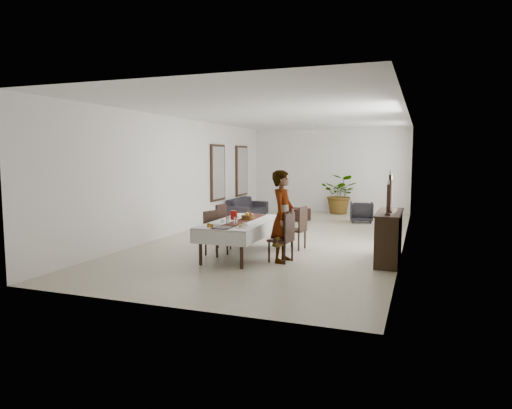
% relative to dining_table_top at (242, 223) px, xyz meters
% --- Properties ---
extents(floor, '(6.00, 12.00, 0.00)m').
position_rel_dining_table_top_xyz_m(floor, '(0.24, 2.47, -0.71)').
color(floor, beige).
rests_on(floor, ground).
extents(ceiling, '(6.00, 12.00, 0.02)m').
position_rel_dining_table_top_xyz_m(ceiling, '(0.24, 2.47, 2.49)').
color(ceiling, white).
rests_on(ceiling, wall_back).
extents(wall_back, '(6.00, 0.02, 3.20)m').
position_rel_dining_table_top_xyz_m(wall_back, '(0.24, 8.47, 0.89)').
color(wall_back, white).
rests_on(wall_back, floor).
extents(wall_front, '(6.00, 0.02, 3.20)m').
position_rel_dining_table_top_xyz_m(wall_front, '(0.24, -3.53, 0.89)').
color(wall_front, white).
rests_on(wall_front, floor).
extents(wall_left, '(0.02, 12.00, 3.20)m').
position_rel_dining_table_top_xyz_m(wall_left, '(-2.76, 2.47, 0.89)').
color(wall_left, white).
rests_on(wall_left, floor).
extents(wall_right, '(0.02, 12.00, 3.20)m').
position_rel_dining_table_top_xyz_m(wall_right, '(3.24, 2.47, 0.89)').
color(wall_right, white).
rests_on(wall_right, floor).
extents(dining_table_top, '(1.00, 2.37, 0.05)m').
position_rel_dining_table_top_xyz_m(dining_table_top, '(0.00, 0.00, 0.00)').
color(dining_table_top, black).
rests_on(dining_table_top, table_leg_fl).
extents(table_leg_fl, '(0.07, 0.07, 0.69)m').
position_rel_dining_table_top_xyz_m(table_leg_fl, '(-0.43, -1.12, -0.37)').
color(table_leg_fl, black).
rests_on(table_leg_fl, floor).
extents(table_leg_fr, '(0.07, 0.07, 0.69)m').
position_rel_dining_table_top_xyz_m(table_leg_fr, '(0.44, -1.12, -0.37)').
color(table_leg_fr, black).
rests_on(table_leg_fr, floor).
extents(table_leg_bl, '(0.07, 0.07, 0.69)m').
position_rel_dining_table_top_xyz_m(table_leg_bl, '(-0.44, 1.12, -0.37)').
color(table_leg_bl, black).
rests_on(table_leg_bl, floor).
extents(table_leg_br, '(0.07, 0.07, 0.69)m').
position_rel_dining_table_top_xyz_m(table_leg_br, '(0.43, 1.12, -0.37)').
color(table_leg_br, black).
rests_on(table_leg_br, floor).
extents(tablecloth_top, '(1.18, 2.55, 0.01)m').
position_rel_dining_table_top_xyz_m(tablecloth_top, '(-0.00, 0.00, 0.03)').
color(tablecloth_top, white).
rests_on(tablecloth_top, dining_table_top).
extents(tablecloth_drape_left, '(0.03, 2.54, 0.30)m').
position_rel_dining_table_top_xyz_m(tablecloth_drape_left, '(-0.58, -0.00, -0.11)').
color(tablecloth_drape_left, silver).
rests_on(tablecloth_drape_left, dining_table_top).
extents(tablecloth_drape_right, '(0.03, 2.54, 0.30)m').
position_rel_dining_table_top_xyz_m(tablecloth_drape_right, '(0.58, 0.00, -0.11)').
color(tablecloth_drape_right, white).
rests_on(tablecloth_drape_right, dining_table_top).
extents(tablecloth_drape_near, '(1.16, 0.02, 0.30)m').
position_rel_dining_table_top_xyz_m(tablecloth_drape_near, '(0.01, -1.26, -0.11)').
color(tablecloth_drape_near, silver).
rests_on(tablecloth_drape_near, dining_table_top).
extents(tablecloth_drape_far, '(1.16, 0.02, 0.30)m').
position_rel_dining_table_top_xyz_m(tablecloth_drape_far, '(-0.01, 1.26, -0.11)').
color(tablecloth_drape_far, silver).
rests_on(tablecloth_drape_far, dining_table_top).
extents(table_runner, '(0.36, 2.46, 0.00)m').
position_rel_dining_table_top_xyz_m(table_runner, '(-0.00, 0.00, 0.04)').
color(table_runner, '#602A1B').
rests_on(table_runner, tablecloth_top).
extents(red_pitcher, '(0.15, 0.15, 0.20)m').
position_rel_dining_table_top_xyz_m(red_pitcher, '(-0.25, 0.15, 0.13)').
color(red_pitcher, maroon).
rests_on(red_pitcher, tablecloth_top).
extents(pitcher_handle, '(0.12, 0.02, 0.12)m').
position_rel_dining_table_top_xyz_m(pitcher_handle, '(-0.33, 0.15, 0.13)').
color(pitcher_handle, maroon).
rests_on(pitcher_handle, red_pitcher).
extents(wine_glass_near, '(0.07, 0.07, 0.17)m').
position_rel_dining_table_top_xyz_m(wine_glass_near, '(0.12, -0.64, 0.12)').
color(wine_glass_near, white).
rests_on(wine_glass_near, tablecloth_top).
extents(wine_glass_mid, '(0.07, 0.07, 0.17)m').
position_rel_dining_table_top_xyz_m(wine_glass_mid, '(-0.09, -0.54, 0.12)').
color(wine_glass_mid, silver).
rests_on(wine_glass_mid, tablecloth_top).
extents(teacup_right, '(0.09, 0.09, 0.06)m').
position_rel_dining_table_top_xyz_m(teacup_right, '(0.30, -0.59, 0.06)').
color(teacup_right, white).
rests_on(teacup_right, saucer_right).
extents(saucer_right, '(0.15, 0.15, 0.01)m').
position_rel_dining_table_top_xyz_m(saucer_right, '(0.30, -0.59, 0.04)').
color(saucer_right, white).
rests_on(saucer_right, tablecloth_top).
extents(teacup_left, '(0.09, 0.09, 0.06)m').
position_rel_dining_table_top_xyz_m(teacup_left, '(-0.29, -0.35, 0.06)').
color(teacup_left, silver).
rests_on(teacup_left, saucer_left).
extents(saucer_left, '(0.15, 0.15, 0.01)m').
position_rel_dining_table_top_xyz_m(saucer_left, '(-0.29, -0.35, 0.04)').
color(saucer_left, white).
rests_on(saucer_left, tablecloth_top).
extents(plate_near_right, '(0.24, 0.24, 0.01)m').
position_rel_dining_table_top_xyz_m(plate_near_right, '(0.33, -0.88, 0.04)').
color(plate_near_right, white).
rests_on(plate_near_right, tablecloth_top).
extents(bread_near_right, '(0.09, 0.09, 0.09)m').
position_rel_dining_table_top_xyz_m(bread_near_right, '(0.33, -0.88, 0.07)').
color(bread_near_right, tan).
rests_on(bread_near_right, plate_near_right).
extents(plate_near_left, '(0.24, 0.24, 0.01)m').
position_rel_dining_table_top_xyz_m(plate_near_left, '(-0.29, -0.74, 0.04)').
color(plate_near_left, silver).
rests_on(plate_near_left, tablecloth_top).
extents(plate_far_left, '(0.24, 0.24, 0.01)m').
position_rel_dining_table_top_xyz_m(plate_far_left, '(-0.32, 0.54, 0.04)').
color(plate_far_left, white).
rests_on(plate_far_left, tablecloth_top).
extents(serving_tray, '(0.35, 0.35, 0.02)m').
position_rel_dining_table_top_xyz_m(serving_tray, '(0.01, -1.03, 0.05)').
color(serving_tray, '#424247').
rests_on(serving_tray, tablecloth_top).
extents(jam_jar_a, '(0.06, 0.06, 0.07)m').
position_rel_dining_table_top_xyz_m(jam_jar_a, '(-0.21, -1.06, 0.07)').
color(jam_jar_a, '#9C5A16').
rests_on(jam_jar_a, tablecloth_top).
extents(jam_jar_b, '(0.06, 0.06, 0.07)m').
position_rel_dining_table_top_xyz_m(jam_jar_b, '(-0.31, -1.01, 0.07)').
color(jam_jar_b, '#825913').
rests_on(jam_jar_b, tablecloth_top).
extents(fruit_basket, '(0.30, 0.30, 0.10)m').
position_rel_dining_table_top_xyz_m(fruit_basket, '(0.05, 0.25, 0.08)').
color(fruit_basket, brown).
rests_on(fruit_basket, tablecloth_top).
extents(fruit_red, '(0.09, 0.09, 0.09)m').
position_rel_dining_table_top_xyz_m(fruit_red, '(0.08, 0.27, 0.16)').
color(fruit_red, maroon).
rests_on(fruit_red, fruit_basket).
extents(fruit_green, '(0.08, 0.08, 0.08)m').
position_rel_dining_table_top_xyz_m(fruit_green, '(0.01, 0.28, 0.16)').
color(fruit_green, olive).
rests_on(fruit_green, fruit_basket).
extents(fruit_yellow, '(0.08, 0.08, 0.08)m').
position_rel_dining_table_top_xyz_m(fruit_yellow, '(0.05, 0.20, 0.16)').
color(fruit_yellow, gold).
rests_on(fruit_yellow, fruit_basket).
extents(chair_right_near_seat, '(0.49, 0.49, 0.05)m').
position_rel_dining_table_top_xyz_m(chair_right_near_seat, '(0.96, -0.30, -0.27)').
color(chair_right_near_seat, black).
rests_on(chair_right_near_seat, chair_right_near_leg_fl).
extents(chair_right_near_leg_fl, '(0.05, 0.05, 0.42)m').
position_rel_dining_table_top_xyz_m(chair_right_near_leg_fl, '(1.11, -0.50, -0.50)').
color(chair_right_near_leg_fl, black).
rests_on(chair_right_near_leg_fl, floor).
extents(chair_right_near_leg_fr, '(0.05, 0.05, 0.42)m').
position_rel_dining_table_top_xyz_m(chair_right_near_leg_fr, '(1.16, -0.15, -0.50)').
color(chair_right_near_leg_fr, black).
rests_on(chair_right_near_leg_fr, floor).
extents(chair_right_near_leg_bl, '(0.05, 0.05, 0.42)m').
position_rel_dining_table_top_xyz_m(chair_right_near_leg_bl, '(0.76, -0.44, -0.50)').
color(chair_right_near_leg_bl, black).
rests_on(chair_right_near_leg_bl, floor).
extents(chair_right_near_leg_br, '(0.05, 0.05, 0.42)m').
position_rel_dining_table_top_xyz_m(chair_right_near_leg_br, '(0.82, -0.10, -0.50)').
color(chair_right_near_leg_br, black).
rests_on(chair_right_near_leg_br, floor).
extents(chair_right_near_back, '(0.11, 0.43, 0.54)m').
position_rel_dining_table_top_xyz_m(chair_right_near_back, '(1.15, -0.33, 0.02)').
color(chair_right_near_back, black).
rests_on(chair_right_near_back, chair_right_near_seat).
extents(chair_right_far_seat, '(0.49, 0.49, 0.05)m').
position_rel_dining_table_top_xyz_m(chair_right_far_seat, '(0.90, 1.05, -0.27)').
color(chair_right_far_seat, black).
rests_on(chair_right_far_seat, chair_right_far_leg_fl).
extents(chair_right_far_leg_fl, '(0.05, 0.05, 0.42)m').
position_rel_dining_table_top_xyz_m(chair_right_far_leg_fl, '(1.04, 0.85, -0.51)').
color(chair_right_far_leg_fl, black).
rests_on(chair_right_far_leg_fl, floor).
extents(chair_right_far_leg_fr, '(0.05, 0.05, 0.42)m').
position_rel_dining_table_top_xyz_m(chair_right_far_leg_fr, '(1.10, 1.19, -0.51)').
color(chair_right_far_leg_fr, black).
rests_on(chair_right_far_leg_fr, floor).
extents(chair_right_far_leg_bl, '(0.05, 0.05, 0.42)m').
position_rel_dining_table_top_xyz_m(chair_right_far_leg_bl, '(0.70, 0.92, -0.51)').
color(chair_right_far_leg_bl, black).
rests_on(chair_right_far_leg_bl, floor).
extents(chair_right_far_leg_br, '(0.05, 0.05, 0.42)m').
position_rel_dining_table_top_xyz_m(chair_right_far_leg_br, '(0.76, 1.25, -0.51)').
color(chair_right_far_leg_br, black).
rests_on(chair_right_far_leg_br, floor).
extents(chair_right_far_back, '(0.11, 0.42, 0.54)m').
position_rel_dining_table_top_xyz_m(chair_right_far_back, '(1.09, 1.02, 0.01)').
color(chair_right_far_back, black).
rests_on(chair_right_far_back, chair_right_far_seat).
extents(chair_left_near_seat, '(0.51, 0.51, 0.05)m').
position_rel_dining_table_top_xyz_m(chair_left_near_seat, '(-0.52, -0.18, -0.29)').
color(chair_left_near_seat, black).
rests_on(chair_left_near_seat, chair_left_near_leg_fl).
extents(chair_left_near_leg_fl, '(0.05, 0.05, 0.40)m').
position_rel_dining_table_top_xyz_m(chair_left_near_leg_fl, '(-0.63, 0.03, -0.51)').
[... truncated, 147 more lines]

